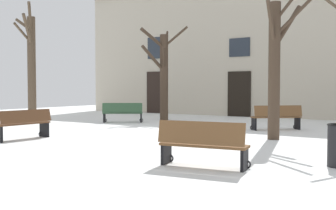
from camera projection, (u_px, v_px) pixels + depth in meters
name	position (u px, v px, depth m)	size (l,w,h in m)	color
ground_plane	(139.00, 133.00, 13.62)	(34.70, 34.70, 0.00)	white
building_facade	(244.00, 42.00, 21.38)	(21.69, 0.60, 7.96)	#BCB29E
tree_near_facade	(31.00, 65.00, 17.64)	(1.99, 1.41, 5.23)	#4C3D2D
tree_right_of_center	(163.00, 73.00, 19.04)	(1.70, 2.31, 4.51)	#423326
tree_center	(276.00, 64.00, 11.69)	(1.26, 1.71, 4.80)	#423326
bench_back_to_back_left	(277.00, 117.00, 14.48)	(1.65, 1.57, 0.91)	brown
bench_back_to_back_right	(23.00, 124.00, 11.73)	(0.60, 1.73, 0.90)	#51331E
bench_near_lamp	(123.00, 113.00, 17.71)	(1.75, 1.43, 0.89)	#2D4C33
bench_far_corner	(203.00, 144.00, 7.57)	(1.79, 0.75, 0.91)	brown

